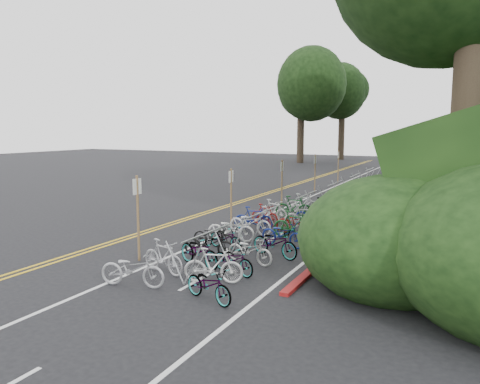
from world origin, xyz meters
name	(u,v)px	position (x,y,z in m)	size (l,w,h in m)	color
ground	(149,252)	(0.00, 0.00, 0.00)	(120.00, 120.00, 0.00)	black
road_markings	(276,208)	(0.63, 10.10, 0.00)	(7.47, 80.00, 0.01)	gold
red_curb	(381,209)	(5.70, 12.00, 0.05)	(0.25, 28.00, 0.10)	maroon
bike_rack_front	(207,244)	(2.98, -1.13, 0.86)	(1.16, 2.73, 1.20)	gray
bike_racks_rest	(335,188)	(3.00, 13.00, 0.85)	(1.14, 23.00, 1.17)	gray
signpost_near	(138,213)	(0.40, -1.02, 1.56)	(0.08, 0.40, 2.74)	brown
signposts_rest	(300,175)	(0.60, 14.00, 1.43)	(0.08, 18.40, 2.50)	brown
bike_front	(214,236)	(1.76, 1.40, 0.44)	(1.69, 0.59, 0.89)	black
bike_valet	(263,229)	(2.95, 3.02, 0.48)	(3.40, 14.36, 1.07)	#9E9EA3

